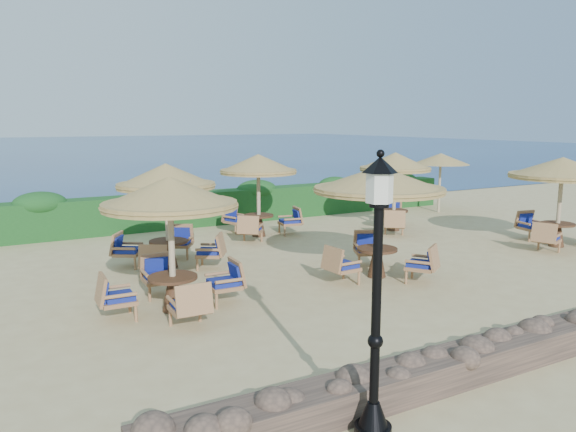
# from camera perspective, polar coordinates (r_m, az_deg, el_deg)

# --- Properties ---
(ground) EXTENTS (120.00, 120.00, 0.00)m
(ground) POSITION_cam_1_polar(r_m,az_deg,el_deg) (14.95, 7.28, -4.73)
(ground) COLOR tan
(ground) RESTS_ON ground
(sea) EXTENTS (160.00, 160.00, 0.00)m
(sea) POSITION_cam_1_polar(r_m,az_deg,el_deg) (82.17, -23.19, 6.29)
(sea) COLOR navy
(sea) RESTS_ON ground
(hedge) EXTENTS (18.00, 0.90, 1.20)m
(hedge) POSITION_cam_1_polar(r_m,az_deg,el_deg) (20.95, -4.42, 1.13)
(hedge) COLOR #143F19
(hedge) RESTS_ON ground
(lamp_post) EXTENTS (0.44, 0.44, 3.31)m
(lamp_post) POSITION_cam_1_polar(r_m,az_deg,el_deg) (6.53, 8.94, -9.59)
(lamp_post) COLOR black
(lamp_post) RESTS_ON ground
(extra_parasol) EXTENTS (2.30, 2.30, 2.41)m
(extra_parasol) POSITION_cam_1_polar(r_m,az_deg,el_deg) (23.57, 15.25, 5.61)
(extra_parasol) COLOR tan
(extra_parasol) RESTS_ON ground
(cafe_set_0) EXTENTS (2.82, 2.82, 2.65)m
(cafe_set_0) POSITION_cam_1_polar(r_m,az_deg,el_deg) (10.97, -11.83, -0.63)
(cafe_set_0) COLOR tan
(cafe_set_0) RESTS_ON ground
(cafe_set_1) EXTENTS (3.10, 3.10, 2.65)m
(cafe_set_1) POSITION_cam_1_polar(r_m,az_deg,el_deg) (13.29, 9.20, 2.10)
(cafe_set_1) COLOR tan
(cafe_set_1) RESTS_ON ground
(cafe_set_2) EXTENTS (3.01, 3.01, 2.65)m
(cafe_set_2) POSITION_cam_1_polar(r_m,az_deg,el_deg) (18.24, 26.02, 3.21)
(cafe_set_2) COLOR tan
(cafe_set_2) RESTS_ON ground
(cafe_set_3) EXTENTS (2.74, 2.74, 2.65)m
(cafe_set_3) POSITION_cam_1_polar(r_m,az_deg,el_deg) (14.33, -12.21, 1.55)
(cafe_set_3) COLOR tan
(cafe_set_3) RESTS_ON ground
(cafe_set_4) EXTENTS (2.68, 2.73, 2.65)m
(cafe_set_4) POSITION_cam_1_polar(r_m,az_deg,el_deg) (17.92, -3.02, 3.66)
(cafe_set_4) COLOR tan
(cafe_set_4) RESTS_ON ground
(cafe_set_5) EXTENTS (2.40, 2.63, 2.65)m
(cafe_set_5) POSITION_cam_1_polar(r_m,az_deg,el_deg) (19.22, 10.80, 4.19)
(cafe_set_5) COLOR tan
(cafe_set_5) RESTS_ON ground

